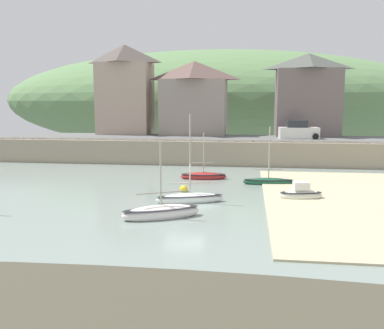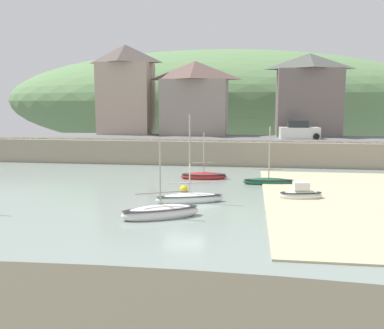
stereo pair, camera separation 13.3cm
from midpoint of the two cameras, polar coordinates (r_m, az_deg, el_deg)
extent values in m
cube|color=gray|center=(27.03, -0.91, -5.38)|extent=(48.00, 40.00, 0.06)
cube|color=gray|center=(43.44, 2.49, 1.58)|extent=(48.00, 2.40, 2.40)
cube|color=#606060|center=(46.98, 2.92, 3.51)|extent=(48.00, 9.00, 0.10)
ellipsoid|color=#5F8452|center=(81.36, 3.55, 8.44)|extent=(80.00, 44.00, 18.05)
cube|color=tan|center=(53.28, -8.62, 8.62)|extent=(6.21, 4.60, 8.43)
pyramid|color=#564C47|center=(53.56, -8.76, 14.29)|extent=(6.51, 4.90, 2.16)
cube|color=gray|center=(51.56, 0.48, 7.60)|extent=(7.54, 5.96, 6.41)
pyramid|color=brown|center=(51.66, 0.49, 12.36)|extent=(7.84, 6.26, 2.17)
cube|color=#6B605D|center=(51.54, 15.17, 7.92)|extent=(7.03, 5.26, 7.52)
pyramid|color=#4D504A|center=(51.72, 15.38, 13.06)|extent=(7.33, 5.56, 1.76)
ellipsoid|color=white|center=(27.48, -0.17, -4.61)|extent=(4.45, 2.21, 0.79)
ellipsoid|color=black|center=(27.43, -0.17, -4.17)|extent=(4.36, 2.16, 0.12)
cylinder|color=#B2A893|center=(26.97, -0.17, 1.38)|extent=(0.09, 0.09, 4.99)
cylinder|color=gray|center=(27.26, -0.17, -2.46)|extent=(2.52, 0.86, 0.07)
ellipsoid|color=#1B5135|center=(33.89, 10.22, -2.29)|extent=(4.00, 1.15, 0.65)
ellipsoid|color=black|center=(33.85, 10.23, -2.00)|extent=(3.92, 1.13, 0.12)
cylinder|color=#B2A893|center=(33.53, 10.32, 1.60)|extent=(0.09, 0.09, 3.99)
cylinder|color=gray|center=(33.71, 10.27, -0.61)|extent=(2.09, 0.20, 0.07)
ellipsoid|color=silver|center=(29.24, 14.33, -4.05)|extent=(2.97, 1.46, 0.84)
ellipsoid|color=black|center=(29.19, 14.35, -3.61)|extent=(2.91, 1.43, 0.12)
cube|color=silver|center=(29.10, 14.38, -2.76)|extent=(1.10, 0.86, 0.51)
ellipsoid|color=#A82525|center=(35.73, 1.67, -1.58)|extent=(3.93, 1.74, 0.69)
ellipsoid|color=black|center=(35.69, 1.68, -1.29)|extent=(3.85, 1.71, 0.12)
cylinder|color=#B2A893|center=(35.43, 1.69, 1.59)|extent=(0.09, 0.09, 3.30)
cylinder|color=gray|center=(35.54, 1.68, 0.20)|extent=(1.87, 0.27, 0.07)
ellipsoid|color=white|center=(24.04, -4.03, -6.46)|extent=(4.50, 3.04, 0.96)
ellipsoid|color=black|center=(23.97, -4.04, -5.85)|extent=(4.41, 2.98, 0.12)
cylinder|color=#B2A893|center=(23.56, -4.09, -1.28)|extent=(0.09, 0.09, 3.45)
cylinder|color=gray|center=(23.76, -4.06, -3.73)|extent=(2.52, 1.29, 0.07)
cube|color=silver|center=(47.04, 14.11, 4.07)|extent=(4.23, 2.05, 1.20)
cube|color=#282D33|center=(46.95, 13.85, 5.23)|extent=(2.22, 1.68, 0.80)
cylinder|color=black|center=(48.06, 15.96, 3.75)|extent=(0.64, 0.22, 0.64)
cylinder|color=black|center=(46.48, 16.23, 3.59)|extent=(0.64, 0.22, 0.64)
cylinder|color=black|center=(47.71, 12.02, 3.86)|extent=(0.64, 0.22, 0.64)
cylinder|color=black|center=(46.12, 12.16, 3.70)|extent=(0.64, 0.22, 0.64)
sphere|color=yellow|center=(30.71, -1.01, -3.29)|extent=(0.58, 0.58, 0.58)
camera|label=1|loc=(0.07, -89.79, 0.03)|focal=40.27mm
camera|label=2|loc=(0.07, 90.21, -0.03)|focal=40.27mm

